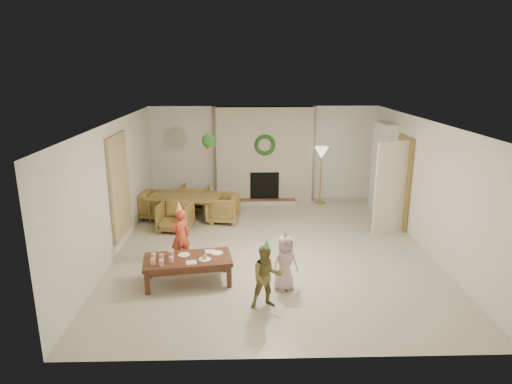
{
  "coord_description": "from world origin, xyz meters",
  "views": [
    {
      "loc": [
        -0.54,
        -8.26,
        3.48
      ],
      "look_at": [
        -0.3,
        0.4,
        1.05
      ],
      "focal_mm": 31.39,
      "sensor_mm": 36.0,
      "label": 1
    }
  ],
  "objects_px": {
    "dining_chair_left": "(155,205)",
    "coffee_table_top": "(188,260)",
    "child_red": "(180,237)",
    "child_plaid": "(266,277)",
    "child_pink": "(285,263)",
    "dining_chair_far": "(194,198)",
    "dining_table": "(185,208)",
    "dining_chair_near": "(175,216)",
    "dining_chair_right": "(223,208)"
  },
  "relations": [
    {
      "from": "coffee_table_top",
      "to": "dining_chair_far",
      "type": "bearing_deg",
      "value": 85.98
    },
    {
      "from": "dining_chair_right",
      "to": "child_plaid",
      "type": "bearing_deg",
      "value": 21.65
    },
    {
      "from": "child_plaid",
      "to": "dining_chair_near",
      "type": "bearing_deg",
      "value": 108.87
    },
    {
      "from": "coffee_table_top",
      "to": "child_plaid",
      "type": "xyz_separation_m",
      "value": [
        1.26,
        -0.82,
        0.08
      ]
    },
    {
      "from": "dining_chair_near",
      "to": "child_plaid",
      "type": "xyz_separation_m",
      "value": [
        1.83,
        -3.31,
        0.17
      ]
    },
    {
      "from": "dining_chair_near",
      "to": "dining_chair_far",
      "type": "xyz_separation_m",
      "value": [
        0.25,
        1.43,
        0.0
      ]
    },
    {
      "from": "dining_chair_right",
      "to": "dining_chair_far",
      "type": "bearing_deg",
      "value": -128.66
    },
    {
      "from": "child_plaid",
      "to": "coffee_table_top",
      "type": "bearing_deg",
      "value": 136.85
    },
    {
      "from": "child_red",
      "to": "child_pink",
      "type": "relative_size",
      "value": 1.13
    },
    {
      "from": "dining_table",
      "to": "child_red",
      "type": "bearing_deg",
      "value": -74.92
    },
    {
      "from": "coffee_table_top",
      "to": "dining_chair_left",
      "type": "bearing_deg",
      "value": 100.51
    },
    {
      "from": "dining_chair_near",
      "to": "dining_chair_left",
      "type": "relative_size",
      "value": 1.0
    },
    {
      "from": "dining_chair_left",
      "to": "dining_chair_near",
      "type": "bearing_deg",
      "value": -135.0
    },
    {
      "from": "dining_chair_far",
      "to": "child_red",
      "type": "xyz_separation_m",
      "value": [
        0.1,
        -3.15,
        0.2
      ]
    },
    {
      "from": "dining_chair_far",
      "to": "dining_chair_left",
      "type": "xyz_separation_m",
      "value": [
        -0.84,
        -0.59,
        0.0
      ]
    },
    {
      "from": "coffee_table_top",
      "to": "dining_table",
      "type": "bearing_deg",
      "value": 89.2
    },
    {
      "from": "child_pink",
      "to": "dining_chair_far",
      "type": "bearing_deg",
      "value": 86.62
    },
    {
      "from": "dining_table",
      "to": "child_red",
      "type": "height_order",
      "value": "child_red"
    },
    {
      "from": "child_plaid",
      "to": "child_pink",
      "type": "height_order",
      "value": "child_plaid"
    },
    {
      "from": "dining_chair_near",
      "to": "dining_chair_left",
      "type": "height_order",
      "value": "same"
    },
    {
      "from": "child_red",
      "to": "child_plaid",
      "type": "xyz_separation_m",
      "value": [
        1.48,
        -1.59,
        -0.03
      ]
    },
    {
      "from": "child_red",
      "to": "dining_chair_right",
      "type": "bearing_deg",
      "value": -136.9
    },
    {
      "from": "dining_chair_left",
      "to": "child_plaid",
      "type": "relative_size",
      "value": 0.73
    },
    {
      "from": "child_pink",
      "to": "child_plaid",
      "type": "bearing_deg",
      "value": -148.46
    },
    {
      "from": "dining_chair_right",
      "to": "child_red",
      "type": "relative_size",
      "value": 0.68
    },
    {
      "from": "dining_chair_near",
      "to": "child_plaid",
      "type": "bearing_deg",
      "value": -51.28
    },
    {
      "from": "dining_chair_far",
      "to": "child_plaid",
      "type": "distance_m",
      "value": 5.0
    },
    {
      "from": "child_plaid",
      "to": "child_red",
      "type": "bearing_deg",
      "value": 122.88
    },
    {
      "from": "dining_chair_near",
      "to": "coffee_table_top",
      "type": "height_order",
      "value": "dining_chair_near"
    },
    {
      "from": "dining_chair_right",
      "to": "coffee_table_top",
      "type": "relative_size",
      "value": 0.49
    },
    {
      "from": "dining_table",
      "to": "dining_chair_far",
      "type": "xyz_separation_m",
      "value": [
        0.12,
        0.72,
        0.03
      ]
    },
    {
      "from": "child_plaid",
      "to": "child_pink",
      "type": "bearing_deg",
      "value": 49.32
    },
    {
      "from": "child_pink",
      "to": "dining_chair_near",
      "type": "bearing_deg",
      "value": 100.11
    },
    {
      "from": "dining_chair_left",
      "to": "child_plaid",
      "type": "xyz_separation_m",
      "value": [
        2.43,
        -4.15,
        0.17
      ]
    },
    {
      "from": "dining_chair_near",
      "to": "child_red",
      "type": "xyz_separation_m",
      "value": [
        0.35,
        -1.72,
        0.2
      ]
    },
    {
      "from": "coffee_table_top",
      "to": "child_pink",
      "type": "relative_size",
      "value": 1.56
    },
    {
      "from": "dining_chair_near",
      "to": "dining_chair_far",
      "type": "height_order",
      "value": "same"
    },
    {
      "from": "dining_chair_far",
      "to": "child_red",
      "type": "height_order",
      "value": "child_red"
    },
    {
      "from": "dining_chair_left",
      "to": "coffee_table_top",
      "type": "xyz_separation_m",
      "value": [
        1.16,
        -3.33,
        0.09
      ]
    },
    {
      "from": "dining_chair_near",
      "to": "dining_chair_right",
      "type": "distance_m",
      "value": 1.16
    },
    {
      "from": "dining_chair_left",
      "to": "child_plaid",
      "type": "distance_m",
      "value": 4.81
    },
    {
      "from": "dining_chair_far",
      "to": "coffee_table_top",
      "type": "distance_m",
      "value": 3.94
    },
    {
      "from": "dining_table",
      "to": "dining_chair_near",
      "type": "distance_m",
      "value": 0.73
    },
    {
      "from": "child_plaid",
      "to": "child_pink",
      "type": "distance_m",
      "value": 0.64
    },
    {
      "from": "dining_chair_far",
      "to": "child_plaid",
      "type": "bearing_deg",
      "value": 118.26
    },
    {
      "from": "coffee_table_top",
      "to": "child_plaid",
      "type": "relative_size",
      "value": 1.47
    },
    {
      "from": "coffee_table_top",
      "to": "child_red",
      "type": "distance_m",
      "value": 0.81
    },
    {
      "from": "dining_chair_far",
      "to": "dining_chair_near",
      "type": "bearing_deg",
      "value": 90.0
    },
    {
      "from": "coffee_table_top",
      "to": "child_plaid",
      "type": "bearing_deg",
      "value": -41.8
    },
    {
      "from": "dining_chair_right",
      "to": "child_plaid",
      "type": "height_order",
      "value": "child_plaid"
    }
  ]
}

